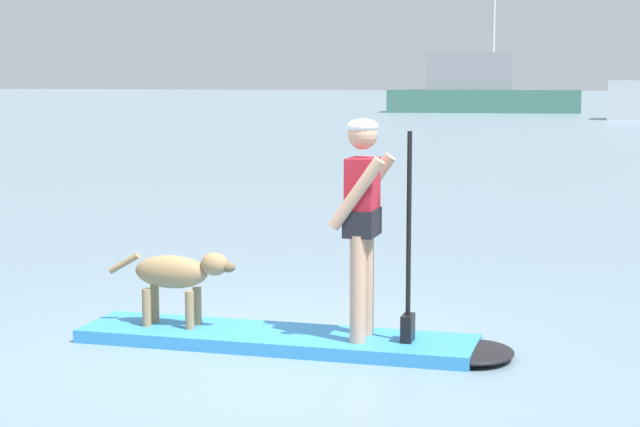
# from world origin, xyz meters

# --- Properties ---
(ground_plane) EXTENTS (400.00, 400.00, 0.00)m
(ground_plane) POSITION_xyz_m (0.00, 0.00, 0.00)
(ground_plane) COLOR slate
(paddleboard) EXTENTS (3.39, 0.95, 0.10)m
(paddleboard) POSITION_xyz_m (0.23, 0.02, 0.05)
(paddleboard) COLOR #338CD8
(paddleboard) RESTS_ON ground_plane
(person_paddler) EXTENTS (0.62, 0.50, 1.64)m
(person_paddler) POSITION_xyz_m (0.69, 0.05, 1.05)
(person_paddler) COLOR tan
(person_paddler) RESTS_ON paddleboard
(dog) EXTENTS (1.07, 0.26, 0.60)m
(dog) POSITION_xyz_m (-0.81, -0.06, 0.51)
(dog) COLOR #997A51
(dog) RESTS_ON paddleboard
(moored_boat_port) EXTENTS (12.20, 5.31, 9.34)m
(moored_boat_port) POSITION_xyz_m (-10.32, 58.79, 1.38)
(moored_boat_port) COLOR #3F7266
(moored_boat_port) RESTS_ON ground_plane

